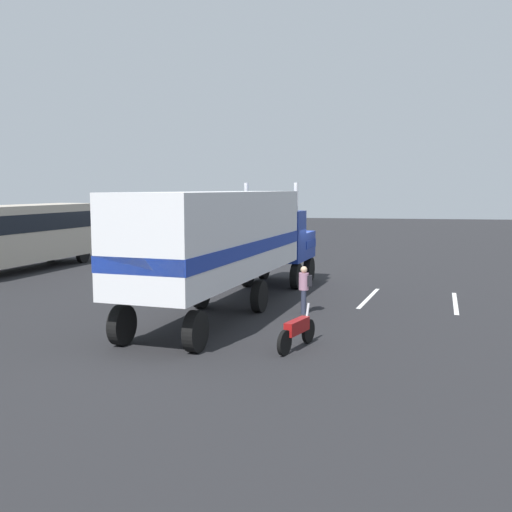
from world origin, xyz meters
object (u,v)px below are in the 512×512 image
(person_bystander, at_px, (304,288))
(semi_truck, at_px, (230,238))
(motorcycle, at_px, (297,331))
(parked_bus, at_px, (16,232))

(person_bystander, bearing_deg, semi_truck, 84.50)
(semi_truck, bearing_deg, motorcycle, -148.89)
(parked_bus, bearing_deg, motorcycle, -127.61)
(semi_truck, relative_size, motorcycle, 7.12)
(semi_truck, distance_m, motorcycle, 5.87)
(semi_truck, bearing_deg, parked_bus, 60.10)
(semi_truck, distance_m, parked_bus, 14.87)
(motorcycle, bearing_deg, person_bystander, 2.79)
(semi_truck, relative_size, parked_bus, 1.28)
(person_bystander, relative_size, motorcycle, 0.81)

